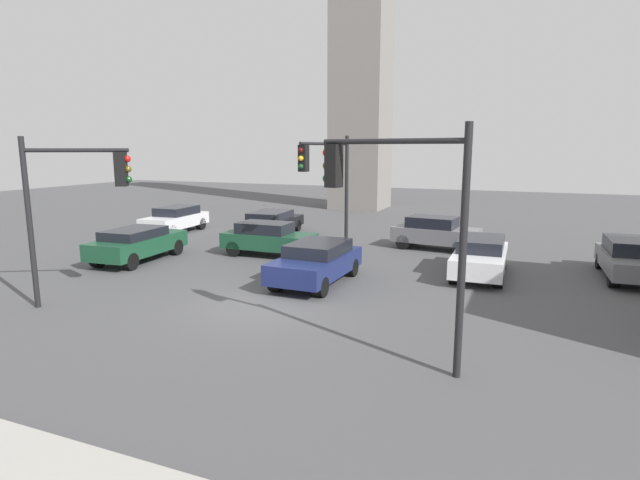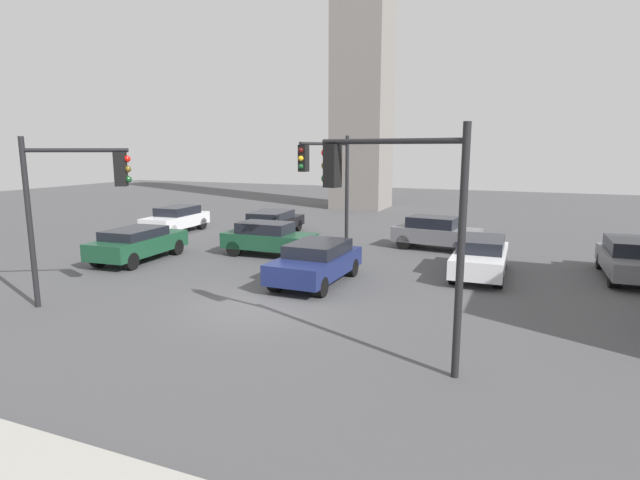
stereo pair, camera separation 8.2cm
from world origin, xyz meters
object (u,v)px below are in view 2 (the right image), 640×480
object	(u,v)px
car_5	(176,219)
traffic_light_1	(75,190)
car_1	(272,222)
car_3	(138,243)
car_7	(435,232)
car_6	(634,259)
traffic_light_0	(327,173)
car_2	(316,262)
car_0	(480,256)
car_8	(268,238)
traffic_light_2	(392,198)

from	to	relation	value
car_5	traffic_light_1	bearing A→B (deg)	23.32
car_1	traffic_light_1	bearing A→B (deg)	178.23
car_3	car_7	xyz separation A→B (m)	(11.20, 7.38, 0.04)
car_6	car_7	bearing A→B (deg)	-111.94
traffic_light_0	car_7	size ratio (longest dim) A/B	1.28
traffic_light_1	car_5	distance (m)	13.87
car_2	traffic_light_0	bearing A→B (deg)	-163.55
car_0	car_5	bearing A→B (deg)	-102.93
car_3	car_0	bearing A→B (deg)	-81.47
car_8	car_0	bearing A→B (deg)	-2.00
traffic_light_1	car_3	xyz separation A→B (m)	(-2.89, 5.52, -2.74)
car_1	car_5	bearing A→B (deg)	98.92
car_0	car_1	world-z (taller)	car_0
traffic_light_0	car_5	size ratio (longest dim) A/B	1.20
traffic_light_2	car_7	size ratio (longest dim) A/B	1.28
traffic_light_0	traffic_light_1	xyz separation A→B (m)	(-4.58, -8.48, -0.21)
car_8	traffic_light_0	bearing A→B (deg)	-3.39
traffic_light_1	car_8	xyz separation A→B (m)	(1.72, 8.59, -2.72)
traffic_light_1	car_7	world-z (taller)	traffic_light_1
car_3	car_6	world-z (taller)	car_6
car_0	traffic_light_1	bearing A→B (deg)	-52.49
car_2	car_8	world-z (taller)	car_8
car_7	car_8	world-z (taller)	car_7
car_1	car_2	size ratio (longest dim) A/B	1.12
traffic_light_0	traffic_light_2	xyz separation A→B (m)	(5.05, -8.78, -0.05)
traffic_light_1	car_3	distance (m)	6.81
car_2	car_3	world-z (taller)	car_2
car_0	car_6	world-z (taller)	car_6
traffic_light_2	car_2	xyz separation A→B (m)	(-4.12, 5.42, -2.90)
car_3	car_5	size ratio (longest dim) A/B	1.05
traffic_light_1	car_3	bearing A→B (deg)	88.25
car_8	traffic_light_2	bearing A→B (deg)	-49.66
traffic_light_0	car_3	size ratio (longest dim) A/B	1.14
car_8	car_3	bearing A→B (deg)	-147.71
car_0	car_5	world-z (taller)	car_5
car_5	car_7	size ratio (longest dim) A/B	1.07
car_5	car_6	world-z (taller)	same
traffic_light_1	car_8	distance (m)	9.17
car_2	car_5	xyz separation A→B (m)	(-11.62, 7.03, 0.00)
traffic_light_2	car_6	bearing A→B (deg)	-107.62
car_3	car_6	bearing A→B (deg)	-80.20
car_2	car_1	bearing A→B (deg)	-142.58
car_3	traffic_light_1	bearing A→B (deg)	-156.06
car_1	car_8	distance (m)	5.42
traffic_light_0	traffic_light_1	bearing A→B (deg)	-22.19
car_2	car_3	xyz separation A→B (m)	(-8.40, 0.40, -0.01)
car_0	car_3	distance (m)	13.98
car_2	car_3	size ratio (longest dim) A/B	0.94
car_3	car_7	bearing A→B (deg)	-60.28
car_0	traffic_light_0	bearing A→B (deg)	-90.72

